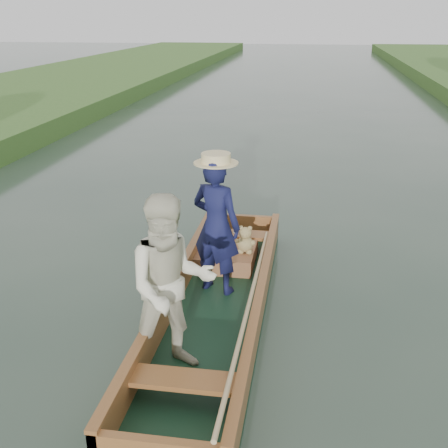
# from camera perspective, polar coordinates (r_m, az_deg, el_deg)

# --- Properties ---
(ground) EXTENTS (120.00, 120.00, 0.00)m
(ground) POSITION_cam_1_polar(r_m,az_deg,el_deg) (6.62, -0.82, -9.55)
(ground) COLOR #283D30
(ground) RESTS_ON ground
(punt) EXTENTS (1.32, 5.07, 1.85)m
(punt) POSITION_cam_1_polar(r_m,az_deg,el_deg) (6.12, -2.31, -5.41)
(punt) COLOR #13321F
(punt) RESTS_ON ground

